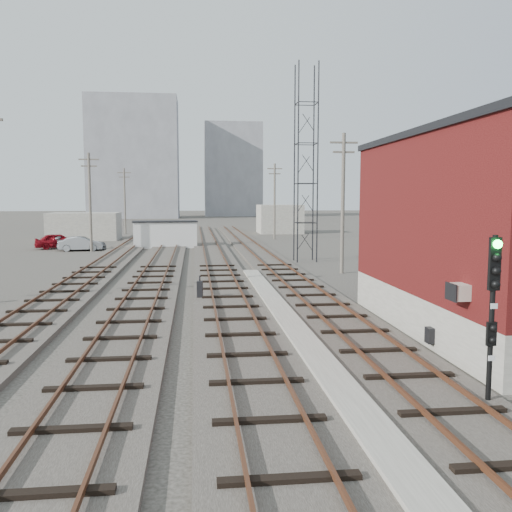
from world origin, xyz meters
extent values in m
plane|color=#282621|center=(0.00, 60.00, 0.00)|extent=(320.00, 320.00, 0.00)
cube|color=#332D28|center=(2.50, 39.00, 0.10)|extent=(3.20, 90.00, 0.20)
cube|color=#4C2816|center=(1.78, 39.00, 0.33)|extent=(0.07, 90.00, 0.12)
cube|color=#4C2816|center=(3.22, 39.00, 0.33)|extent=(0.07, 90.00, 0.12)
cube|color=#332D28|center=(-1.50, 39.00, 0.10)|extent=(3.20, 90.00, 0.20)
cube|color=#4C2816|center=(-2.22, 39.00, 0.33)|extent=(0.07, 90.00, 0.12)
cube|color=#4C2816|center=(-0.78, 39.00, 0.33)|extent=(0.07, 90.00, 0.12)
cube|color=#332D28|center=(-5.50, 39.00, 0.10)|extent=(3.20, 90.00, 0.20)
cube|color=#4C2816|center=(-6.22, 39.00, 0.33)|extent=(0.07, 90.00, 0.12)
cube|color=#4C2816|center=(-4.78, 39.00, 0.33)|extent=(0.07, 90.00, 0.12)
cube|color=#332D28|center=(-9.50, 39.00, 0.10)|extent=(3.20, 90.00, 0.20)
cube|color=#4C2816|center=(-10.22, 39.00, 0.33)|extent=(0.07, 90.00, 0.12)
cube|color=#4C2816|center=(-8.78, 39.00, 0.33)|extent=(0.07, 90.00, 0.12)
cube|color=gray|center=(0.50, 14.00, 0.13)|extent=(0.90, 28.00, 0.26)
cube|color=gray|center=(7.50, 12.00, 0.75)|extent=(6.00, 12.00, 1.50)
cube|color=#5E1716|center=(7.50, 12.00, 4.25)|extent=(6.00, 12.00, 5.50)
cube|color=black|center=(7.50, 12.00, 7.10)|extent=(6.20, 12.20, 0.25)
cube|color=beige|center=(4.28, 8.00, 2.25)|extent=(0.45, 0.62, 0.45)
cube|color=black|center=(4.40, 10.00, 0.50)|extent=(0.20, 0.35, 0.50)
cylinder|color=black|center=(4.75, 34.25, 7.50)|extent=(0.10, 0.10, 15.00)
cylinder|color=black|center=(6.25, 34.25, 7.50)|extent=(0.10, 0.10, 15.00)
cylinder|color=black|center=(4.75, 35.75, 7.50)|extent=(0.10, 0.10, 15.00)
cylinder|color=black|center=(6.25, 35.75, 7.50)|extent=(0.10, 0.10, 15.00)
cylinder|color=#595147|center=(-12.50, 45.00, 4.50)|extent=(0.24, 0.24, 9.00)
cube|color=#595147|center=(-12.50, 45.00, 8.40)|extent=(1.80, 0.12, 0.12)
cube|color=#595147|center=(-12.50, 45.00, 7.80)|extent=(1.40, 0.12, 0.12)
cylinder|color=#595147|center=(-12.50, 70.00, 4.50)|extent=(0.24, 0.24, 9.00)
cube|color=#595147|center=(-12.50, 70.00, 8.40)|extent=(1.80, 0.12, 0.12)
cube|color=#595147|center=(-12.50, 70.00, 7.80)|extent=(1.40, 0.12, 0.12)
cylinder|color=#595147|center=(6.50, 28.00, 4.50)|extent=(0.24, 0.24, 9.00)
cube|color=#595147|center=(6.50, 28.00, 8.40)|extent=(1.80, 0.12, 0.12)
cube|color=#595147|center=(6.50, 28.00, 7.80)|extent=(1.40, 0.12, 0.12)
cylinder|color=#595147|center=(6.50, 58.00, 4.50)|extent=(0.24, 0.24, 9.00)
cube|color=#595147|center=(6.50, 58.00, 8.40)|extent=(1.80, 0.12, 0.12)
cube|color=#595147|center=(6.50, 58.00, 7.80)|extent=(1.40, 0.12, 0.12)
cube|color=gray|center=(-18.00, 135.00, 15.00)|extent=(22.00, 14.00, 30.00)
cube|color=gray|center=(8.00, 150.00, 13.00)|extent=(16.00, 12.00, 26.00)
cube|color=gray|center=(-16.00, 60.00, 1.60)|extent=(8.00, 5.00, 3.20)
cube|color=gray|center=(9.00, 70.00, 2.00)|extent=(6.00, 6.00, 4.00)
cube|color=gray|center=(3.70, 5.28, 0.05)|extent=(0.40, 0.40, 0.10)
cylinder|color=black|center=(3.70, 5.28, 2.01)|extent=(0.12, 0.12, 4.02)
cube|color=black|center=(3.70, 5.26, 3.37)|extent=(0.26, 0.10, 1.21)
sphere|color=#0CE533|center=(3.70, 5.17, 3.82)|extent=(0.20, 0.20, 0.20)
sphere|color=black|center=(3.70, 5.17, 3.52)|extent=(0.20, 0.20, 0.20)
sphere|color=black|center=(3.70, 5.17, 3.22)|extent=(0.20, 0.20, 0.20)
sphere|color=black|center=(3.70, 5.17, 2.92)|extent=(0.20, 0.20, 0.20)
cube|color=black|center=(3.70, 5.26, 1.76)|extent=(0.22, 0.09, 0.55)
cube|color=white|center=(3.70, 5.20, 2.41)|extent=(0.16, 0.02, 0.12)
cube|color=white|center=(3.70, 5.20, 1.21)|extent=(0.16, 0.02, 0.12)
cube|color=black|center=(-2.80, 19.23, 0.53)|extent=(0.30, 0.30, 0.88)
cylinder|color=black|center=(-2.80, 19.23, 1.10)|extent=(0.07, 0.07, 0.26)
cube|color=white|center=(-5.96, 48.34, 1.28)|extent=(6.34, 3.11, 2.56)
cube|color=black|center=(-5.96, 48.34, 2.61)|extent=(6.56, 3.33, 0.12)
imported|color=maroon|center=(-16.22, 48.24, 0.75)|extent=(4.76, 3.11, 1.51)
imported|color=#A0A4A7|center=(-13.60, 45.64, 0.66)|extent=(4.14, 1.94, 1.31)
imported|color=slate|center=(-13.66, 46.51, 0.66)|extent=(4.69, 2.27, 1.32)
camera|label=1|loc=(-3.01, -6.15, 4.83)|focal=38.00mm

